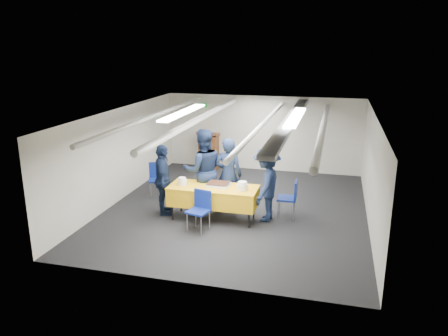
{
  "coord_description": "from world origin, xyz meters",
  "views": [
    {
      "loc": [
        2.15,
        -9.57,
        3.82
      ],
      "look_at": [
        -0.27,
        -0.2,
        1.05
      ],
      "focal_mm": 35.0,
      "sensor_mm": 36.0,
      "label": 1
    }
  ],
  "objects_px": {
    "sailor_a": "(228,175)",
    "sailor_c": "(163,180)",
    "chair_left": "(157,176)",
    "podium": "(209,151)",
    "sheet_cake": "(219,184)",
    "sailor_b": "(203,170)",
    "sailor_d": "(266,185)",
    "chair_near": "(200,206)",
    "chair_right": "(291,195)",
    "serving_table": "(213,196)"
  },
  "relations": [
    {
      "from": "chair_near",
      "to": "serving_table",
      "type": "bearing_deg",
      "value": 80.85
    },
    {
      "from": "sheet_cake",
      "to": "podium",
      "type": "relative_size",
      "value": 0.4
    },
    {
      "from": "chair_left",
      "to": "sailor_c",
      "type": "height_order",
      "value": "sailor_c"
    },
    {
      "from": "sailor_a",
      "to": "sailor_c",
      "type": "height_order",
      "value": "sailor_a"
    },
    {
      "from": "chair_near",
      "to": "chair_right",
      "type": "distance_m",
      "value": 2.12
    },
    {
      "from": "sailor_b",
      "to": "chair_near",
      "type": "bearing_deg",
      "value": 77.8
    },
    {
      "from": "chair_left",
      "to": "sailor_b",
      "type": "xyz_separation_m",
      "value": [
        1.46,
        -0.69,
        0.45
      ]
    },
    {
      "from": "chair_left",
      "to": "sailor_d",
      "type": "distance_m",
      "value": 3.13
    },
    {
      "from": "serving_table",
      "to": "sailor_d",
      "type": "bearing_deg",
      "value": 12.82
    },
    {
      "from": "sailor_b",
      "to": "serving_table",
      "type": "bearing_deg",
      "value": 102.29
    },
    {
      "from": "chair_near",
      "to": "sailor_b",
      "type": "bearing_deg",
      "value": 104.04
    },
    {
      "from": "sailor_d",
      "to": "podium",
      "type": "bearing_deg",
      "value": -139.97
    },
    {
      "from": "podium",
      "to": "sailor_c",
      "type": "bearing_deg",
      "value": -89.55
    },
    {
      "from": "sheet_cake",
      "to": "sailor_a",
      "type": "bearing_deg",
      "value": 79.82
    },
    {
      "from": "podium",
      "to": "sailor_d",
      "type": "xyz_separation_m",
      "value": [
        2.37,
        -3.55,
        0.22
      ]
    },
    {
      "from": "sheet_cake",
      "to": "chair_right",
      "type": "relative_size",
      "value": 0.57
    },
    {
      "from": "sheet_cake",
      "to": "chair_near",
      "type": "xyz_separation_m",
      "value": [
        -0.21,
        -0.71,
        -0.28
      ]
    },
    {
      "from": "sailor_b",
      "to": "sailor_c",
      "type": "height_order",
      "value": "sailor_b"
    },
    {
      "from": "sailor_a",
      "to": "sailor_d",
      "type": "bearing_deg",
      "value": 157.77
    },
    {
      "from": "chair_left",
      "to": "sailor_d",
      "type": "xyz_separation_m",
      "value": [
        2.98,
        -0.91,
        0.3
      ]
    },
    {
      "from": "serving_table",
      "to": "chair_near",
      "type": "bearing_deg",
      "value": -99.15
    },
    {
      "from": "chair_left",
      "to": "sailor_a",
      "type": "height_order",
      "value": "sailor_a"
    },
    {
      "from": "chair_right",
      "to": "sailor_b",
      "type": "height_order",
      "value": "sailor_b"
    },
    {
      "from": "sheet_cake",
      "to": "chair_left",
      "type": "distance_m",
      "value": 2.25
    },
    {
      "from": "sheet_cake",
      "to": "sailor_b",
      "type": "distance_m",
      "value": 0.66
    },
    {
      "from": "chair_left",
      "to": "podium",
      "type": "bearing_deg",
      "value": 77.03
    },
    {
      "from": "podium",
      "to": "chair_near",
      "type": "height_order",
      "value": "podium"
    },
    {
      "from": "chair_left",
      "to": "sailor_c",
      "type": "xyz_separation_m",
      "value": [
        0.64,
        -1.14,
        0.29
      ]
    },
    {
      "from": "podium",
      "to": "sailor_a",
      "type": "bearing_deg",
      "value": -66.09
    },
    {
      "from": "podium",
      "to": "sailor_b",
      "type": "relative_size",
      "value": 0.64
    },
    {
      "from": "sailor_a",
      "to": "sheet_cake",
      "type": "bearing_deg",
      "value": 76.81
    },
    {
      "from": "sheet_cake",
      "to": "sailor_d",
      "type": "bearing_deg",
      "value": 10.51
    },
    {
      "from": "chair_left",
      "to": "sailor_b",
      "type": "bearing_deg",
      "value": -25.34
    },
    {
      "from": "serving_table",
      "to": "sheet_cake",
      "type": "relative_size",
      "value": 3.95
    },
    {
      "from": "podium",
      "to": "sailor_a",
      "type": "distance_m",
      "value": 3.54
    },
    {
      "from": "sailor_d",
      "to": "chair_right",
      "type": "bearing_deg",
      "value": 124.97
    },
    {
      "from": "serving_table",
      "to": "podium",
      "type": "relative_size",
      "value": 1.58
    },
    {
      "from": "chair_right",
      "to": "chair_left",
      "type": "distance_m",
      "value": 3.55
    },
    {
      "from": "chair_near",
      "to": "podium",
      "type": "bearing_deg",
      "value": 104.24
    },
    {
      "from": "sheet_cake",
      "to": "chair_near",
      "type": "distance_m",
      "value": 0.79
    },
    {
      "from": "chair_near",
      "to": "sailor_c",
      "type": "bearing_deg",
      "value": 148.81
    },
    {
      "from": "serving_table",
      "to": "sailor_c",
      "type": "distance_m",
      "value": 1.23
    },
    {
      "from": "serving_table",
      "to": "chair_left",
      "type": "height_order",
      "value": "chair_left"
    },
    {
      "from": "sailor_b",
      "to": "sailor_d",
      "type": "distance_m",
      "value": 1.55
    },
    {
      "from": "sailor_a",
      "to": "sailor_c",
      "type": "relative_size",
      "value": 1.07
    },
    {
      "from": "serving_table",
      "to": "sailor_c",
      "type": "bearing_deg",
      "value": 178.73
    },
    {
      "from": "sailor_a",
      "to": "chair_left",
      "type": "bearing_deg",
      "value": -18.96
    },
    {
      "from": "sheet_cake",
      "to": "sailor_a",
      "type": "relative_size",
      "value": 0.28
    },
    {
      "from": "sheet_cake",
      "to": "chair_left",
      "type": "xyz_separation_m",
      "value": [
        -1.94,
        1.1,
        -0.28
      ]
    },
    {
      "from": "sheet_cake",
      "to": "sailor_d",
      "type": "xyz_separation_m",
      "value": [
        1.04,
        0.19,
        0.02
      ]
    }
  ]
}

